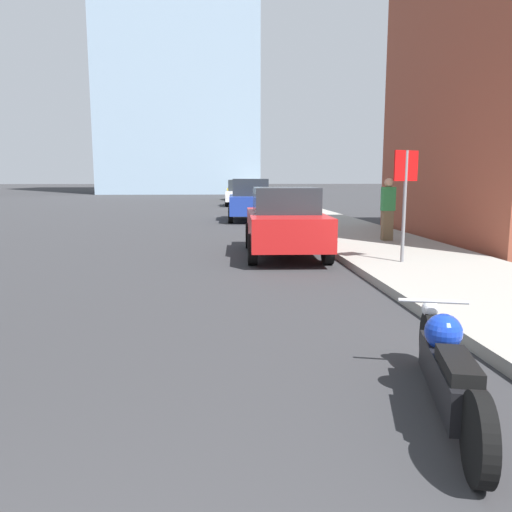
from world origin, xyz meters
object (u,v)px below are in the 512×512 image
at_px(parked_car_yellow, 236,190).
at_px(parked_car_white, 239,193).
at_px(stop_sign, 405,187).
at_px(parked_car_red, 285,221).
at_px(pedestrian, 388,209).
at_px(parked_car_blue, 250,200).
at_px(motorcycle, 448,368).

bearing_deg(parked_car_yellow, parked_car_white, -89.75).
distance_m(parked_car_yellow, stop_sign, 35.22).
xyz_separation_m(parked_car_red, pedestrian, (3.05, 1.55, 0.20)).
relative_size(stop_sign, pedestrian, 1.31).
bearing_deg(parked_car_blue, parked_car_white, 91.38).
distance_m(motorcycle, parked_car_yellow, 41.36).
relative_size(parked_car_yellow, stop_sign, 1.79).
bearing_deg(parked_car_red, parked_car_blue, 93.15).
xyz_separation_m(motorcycle, parked_car_red, (-0.21, 8.22, 0.47)).
xyz_separation_m(parked_car_white, pedestrian, (3.18, -21.41, 0.16)).
relative_size(parked_car_blue, parked_car_yellow, 1.06).
distance_m(motorcycle, stop_sign, 6.65).
bearing_deg(motorcycle, stop_sign, 86.90).
xyz_separation_m(parked_car_red, parked_car_white, (-0.14, 22.97, 0.04)).
bearing_deg(parked_car_yellow, parked_car_red, -88.98).
xyz_separation_m(motorcycle, parked_car_white, (-0.34, 31.19, 0.51)).
distance_m(parked_car_red, parked_car_white, 22.97).
bearing_deg(parked_car_white, parked_car_yellow, 93.89).
distance_m(parked_car_white, pedestrian, 21.65).
distance_m(parked_car_white, stop_sign, 25.09).
relative_size(motorcycle, parked_car_white, 0.53).
bearing_deg(parked_car_white, stop_sign, -80.09).
bearing_deg(pedestrian, motorcycle, -106.20).
bearing_deg(motorcycle, parked_car_yellow, 104.61).
xyz_separation_m(parked_car_yellow, stop_sign, (2.16, -35.14, 0.79)).
relative_size(parked_car_blue, pedestrian, 2.49).
height_order(parked_car_white, parked_car_yellow, parked_car_yellow).
bearing_deg(stop_sign, parked_car_yellow, 93.51).
relative_size(motorcycle, parked_car_blue, 0.55).
height_order(parked_car_yellow, stop_sign, stop_sign).
bearing_deg(stop_sign, parked_car_blue, 100.80).
bearing_deg(parked_car_blue, parked_car_red, -87.27).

